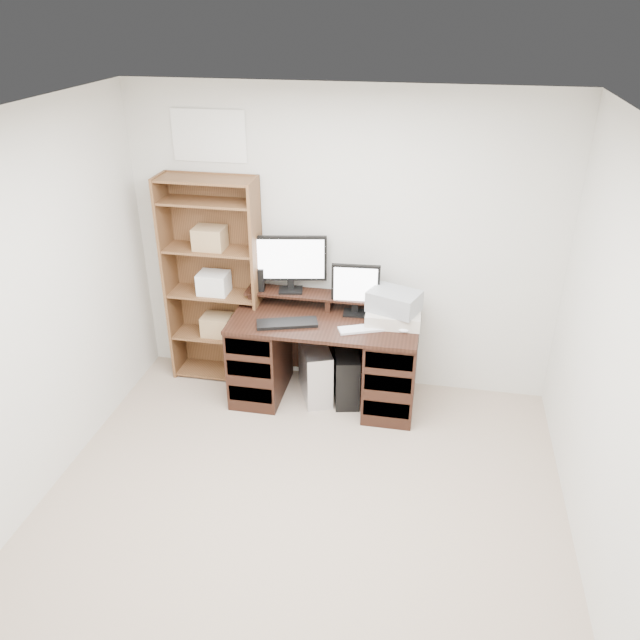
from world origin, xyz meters
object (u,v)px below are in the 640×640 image
(monitor_wide, at_px, (290,261))
(desk, at_px, (325,358))
(monitor_small, at_px, (356,287))
(tower_silver, at_px, (315,371))
(tower_black, at_px, (346,374))
(bookshelf, at_px, (215,280))
(printer, at_px, (393,316))

(monitor_wide, bearing_deg, desk, -45.68)
(monitor_small, relative_size, tower_silver, 0.88)
(tower_black, bearing_deg, bookshelf, 159.14)
(monitor_wide, distance_m, printer, 0.95)
(monitor_wide, height_order, bookshelf, bookshelf)
(printer, distance_m, tower_black, 0.68)
(desk, relative_size, tower_black, 3.09)
(desk, bearing_deg, monitor_wide, 144.77)
(monitor_small, height_order, printer, monitor_small)
(printer, xyz_separation_m, tower_silver, (-0.62, -0.03, -0.56))
(printer, distance_m, bookshelf, 1.54)
(monitor_wide, xyz_separation_m, bookshelf, (-0.66, -0.02, -0.22))
(tower_silver, distance_m, bookshelf, 1.15)
(monitor_wide, height_order, printer, monitor_wide)
(monitor_small, xyz_separation_m, printer, (0.32, -0.11, -0.18))
(monitor_small, xyz_separation_m, bookshelf, (-1.21, 0.06, -0.06))
(printer, bearing_deg, monitor_wide, 166.21)
(desk, bearing_deg, printer, 4.67)
(desk, xyz_separation_m, monitor_small, (0.22, 0.15, 0.59))
(desk, bearing_deg, monitor_small, 34.28)
(monitor_small, relative_size, printer, 0.99)
(tower_silver, height_order, bookshelf, bookshelf)
(monitor_small, bearing_deg, tower_silver, -160.33)
(monitor_small, height_order, tower_black, monitor_small)
(monitor_wide, height_order, monitor_small, monitor_wide)
(monitor_small, distance_m, tower_black, 0.76)
(desk, height_order, bookshelf, bookshelf)
(tower_silver, xyz_separation_m, bookshelf, (-0.90, 0.20, 0.68))
(tower_black, distance_m, bookshelf, 1.37)
(monitor_wide, relative_size, tower_black, 1.22)
(tower_silver, bearing_deg, desk, -32.31)
(bookshelf, bearing_deg, printer, -6.31)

